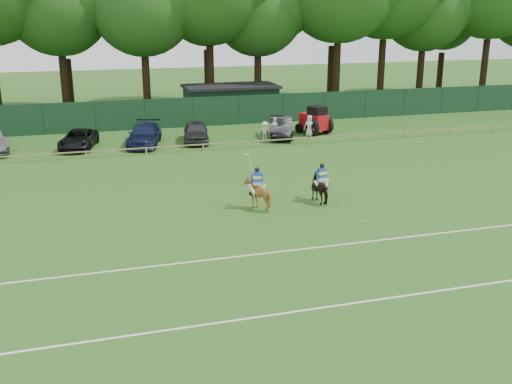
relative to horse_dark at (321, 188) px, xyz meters
name	(u,v)px	position (x,y,z in m)	size (l,w,h in m)	color
ground	(264,244)	(-4.54, -4.77, -0.73)	(160.00, 160.00, 0.00)	#1E4C14
horse_dark	(321,188)	(0.00, 0.00, 0.00)	(0.78, 1.72, 1.45)	black
horse_chestnut	(257,194)	(-3.51, -0.16, 0.06)	(1.27, 1.42, 1.57)	brown
suv_black	(78,139)	(-11.98, 16.47, -0.07)	(2.18, 4.73, 1.31)	black
sedan_navy	(144,135)	(-7.32, 16.21, 0.04)	(2.15, 5.28, 1.53)	#131B3C
hatch_grey	(196,132)	(-3.48, 16.21, 0.04)	(1.82, 4.51, 1.54)	#303032
estate_black	(281,127)	(3.21, 16.09, 0.08)	(1.70, 4.88, 1.61)	black
spectator_left	(265,131)	(1.58, 15.11, 0.02)	(0.97, 0.55, 1.49)	beige
spectator_mid	(274,129)	(2.32, 15.02, 0.17)	(1.05, 0.44, 1.80)	silver
spectator_right	(309,126)	(5.44, 15.76, 0.11)	(0.81, 0.53, 1.67)	white
rider_dark	(322,176)	(0.00, -0.01, 0.68)	(0.93, 0.45, 1.41)	silver
rider_chestnut	(257,180)	(-3.52, -0.17, 0.78)	(0.93, 0.69, 2.05)	silver
polo_ball	(366,222)	(0.82, -3.53, -0.68)	(0.09, 0.09, 0.09)	silver
pitch_lines	(292,278)	(-4.54, -8.27, -0.72)	(60.00, 5.10, 0.01)	silver
pitch_rail	(189,145)	(-4.54, 13.23, -0.28)	(62.10, 0.10, 0.50)	#997F5B
perimeter_fence	(170,113)	(-4.54, 22.23, 0.52)	(92.08, 0.08, 2.50)	#14351E
utility_shed	(231,102)	(1.46, 25.23, 0.81)	(8.40, 4.40, 3.04)	#14331E
tree_row	(179,112)	(-2.54, 30.23, -0.73)	(96.00, 12.00, 21.00)	#26561C
tractor	(315,121)	(6.24, 16.59, 0.33)	(2.62, 3.11, 2.23)	#B01014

